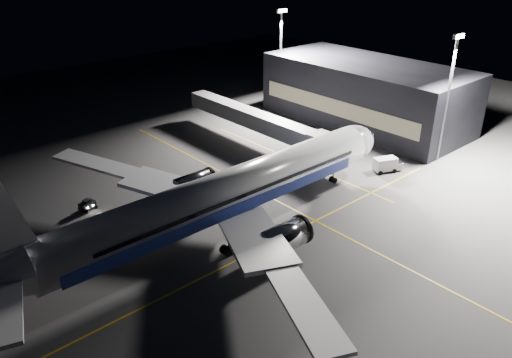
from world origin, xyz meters
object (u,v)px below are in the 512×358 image
object	(u,v)px
service_truck	(387,164)
safety_cone_b	(235,205)
baggage_tug	(87,205)
jet_bridge	(261,122)
floodlight_mast_south	(449,88)
safety_cone_a	(166,198)
safety_cone_c	(136,221)
airliner	(220,196)
floodlight_mast_north	(281,50)

from	to	relation	value
service_truck	safety_cone_b	distance (m)	26.37
baggage_tug	jet_bridge	bearing A→B (deg)	-10.81
jet_bridge	floodlight_mast_south	size ratio (longest dim) A/B	1.66
service_truck	safety_cone_a	bearing A→B (deg)	177.92
service_truck	safety_cone_c	bearing A→B (deg)	-174.46
airliner	service_truck	xyz separation A→B (m)	(30.99, -3.09, -3.90)
jet_bridge	safety_cone_c	world-z (taller)	jet_bridge
airliner	service_truck	bearing A→B (deg)	-5.70
floodlight_mast_south	baggage_tug	size ratio (longest dim) A/B	8.69
service_truck	safety_cone_b	xyz separation A→B (m)	(-25.38, 7.09, -0.98)
airliner	safety_cone_b	xyz separation A→B (m)	(5.61, 4.00, -4.88)
floodlight_mast_north	safety_cone_a	xyz separation A→B (m)	(-41.58, -20.03, -12.03)
service_truck	safety_cone_b	bearing A→B (deg)	-172.15
floodlight_mast_south	safety_cone_c	world-z (taller)	floodlight_mast_south
safety_cone_a	safety_cone_b	xyz separation A→B (m)	(6.12, -7.96, -0.06)
floodlight_mast_south	safety_cone_a	size ratio (longest dim) A/B	30.56
safety_cone_c	safety_cone_b	bearing A→B (deg)	-22.40
jet_bridge	safety_cone_b	distance (m)	22.83
floodlight_mast_north	safety_cone_b	distance (m)	46.77
safety_cone_a	safety_cone_b	distance (m)	10.04
service_truck	safety_cone_a	distance (m)	34.92
floodlight_mast_north	safety_cone_c	size ratio (longest dim) A/B	37.06
airliner	safety_cone_c	bearing A→B (deg)	127.06
safety_cone_a	safety_cone_c	xyz separation A→B (m)	(-6.42, -2.79, -0.06)
safety_cone_c	floodlight_mast_south	bearing A→B (deg)	-17.55
safety_cone_c	service_truck	bearing A→B (deg)	-17.92
service_truck	baggage_tug	xyz separation A→B (m)	(-41.05, 19.88, -0.57)
service_truck	baggage_tug	bearing A→B (deg)	177.62
baggage_tug	safety_cone_c	world-z (taller)	baggage_tug
airliner	floodlight_mast_south	distance (m)	42.13
floodlight_mast_north	jet_bridge	bearing A→B (deg)	-142.26
airliner	floodlight_mast_north	bearing A→B (deg)	37.91
floodlight_mast_north	safety_cone_b	size ratio (longest dim) A/B	36.57
floodlight_mast_north	baggage_tug	size ratio (longest dim) A/B	8.69
airliner	floodlight_mast_south	size ratio (longest dim) A/B	2.97
airliner	baggage_tug	bearing A→B (deg)	120.93
floodlight_mast_south	baggage_tug	xyz separation A→B (m)	(-51.14, 22.80, -11.68)
airliner	baggage_tug	distance (m)	20.08
floodlight_mast_north	service_truck	distance (m)	38.15
floodlight_mast_south	floodlight_mast_north	bearing A→B (deg)	90.00
airliner	floodlight_mast_north	size ratio (longest dim) A/B	2.97
jet_bridge	floodlight_mast_south	xyz separation A→B (m)	(18.00, -24.07, 7.79)
airliner	floodlight_mast_south	xyz separation A→B (m)	(41.08, -6.01, 7.21)
service_truck	baggage_tug	size ratio (longest dim) A/B	2.08
floodlight_mast_north	baggage_tug	distance (m)	54.61
jet_bridge	safety_cone_b	size ratio (longest dim) A/B	60.77
jet_bridge	safety_cone_c	distance (m)	31.58
safety_cone_a	safety_cone_c	world-z (taller)	safety_cone_a
service_truck	safety_cone_a	size ratio (longest dim) A/B	7.32
safety_cone_a	baggage_tug	bearing A→B (deg)	153.17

